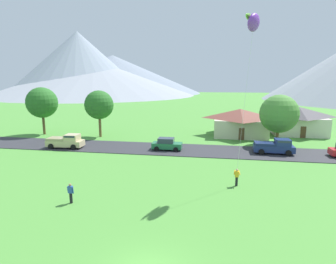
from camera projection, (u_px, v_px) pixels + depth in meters
road_strip at (191, 150)px, 39.32m from camera, size 160.00×7.07×0.08m
mountain_east_ridge at (113, 74)px, 195.61m from camera, size 123.29×123.29×26.19m
mountain_central_ridge at (95, 78)px, 171.05m from camera, size 122.72×122.72×21.19m
mountain_west_ridge at (79, 64)px, 170.32m from camera, size 85.76×85.76×38.28m
house_leftmost at (240, 122)px, 49.25m from camera, size 9.67×8.30×4.75m
house_left_center at (298, 120)px, 50.48m from camera, size 9.56×7.75×5.00m
tree_near_left at (279, 114)px, 41.71m from camera, size 5.76×5.76×7.68m
tree_left_of_center at (99, 105)px, 47.52m from camera, size 4.94×4.94×8.05m
tree_center at (42, 103)px, 49.60m from camera, size 5.47×5.47×8.52m
parked_car_green_mid_west at (167, 144)px, 39.27m from camera, size 4.20×2.09×1.68m
pickup_truck_navy_west_side at (275, 146)px, 37.28m from camera, size 5.22×2.36×1.99m
pickup_truck_sand_east_side at (66, 141)px, 40.37m from camera, size 5.28×2.50×1.99m
kite_flyer_with_kite at (253, 27)px, 24.76m from camera, size 2.23×3.07×15.75m
watcher_person at (71, 193)px, 22.49m from camera, size 0.56×0.24×1.68m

